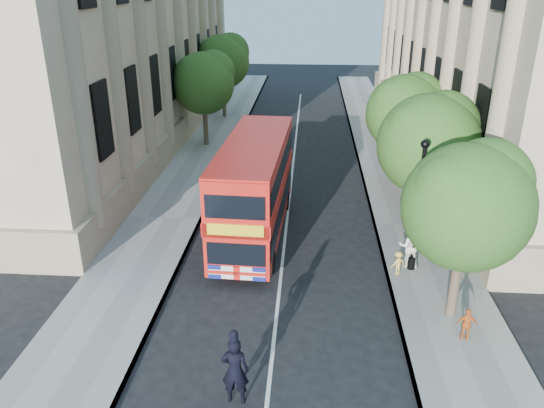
% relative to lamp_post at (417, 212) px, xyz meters
% --- Properties ---
extents(ground, '(120.00, 120.00, 0.00)m').
position_rel_lamp_post_xyz_m(ground, '(-5.00, -6.00, -2.51)').
color(ground, black).
rests_on(ground, ground).
extents(pavement_right, '(3.50, 80.00, 0.12)m').
position_rel_lamp_post_xyz_m(pavement_right, '(0.75, 4.00, -2.45)').
color(pavement_right, gray).
rests_on(pavement_right, ground).
extents(pavement_left, '(3.50, 80.00, 0.12)m').
position_rel_lamp_post_xyz_m(pavement_left, '(-10.75, 4.00, -2.45)').
color(pavement_left, gray).
rests_on(pavement_left, ground).
extents(building_right, '(12.00, 38.00, 18.00)m').
position_rel_lamp_post_xyz_m(building_right, '(8.80, 18.00, 6.49)').
color(building_right, tan).
rests_on(building_right, ground).
extents(building_left, '(12.00, 38.00, 18.00)m').
position_rel_lamp_post_xyz_m(building_left, '(-18.80, 18.00, 6.49)').
color(building_left, tan).
rests_on(building_left, ground).
extents(tree_right_near, '(4.00, 4.00, 6.08)m').
position_rel_lamp_post_xyz_m(tree_right_near, '(0.84, -2.97, 1.74)').
color(tree_right_near, '#473828').
rests_on(tree_right_near, ground).
extents(tree_right_mid, '(4.20, 4.20, 6.37)m').
position_rel_lamp_post_xyz_m(tree_right_mid, '(0.84, 3.03, 1.93)').
color(tree_right_mid, '#473828').
rests_on(tree_right_mid, ground).
extents(tree_right_far, '(4.00, 4.00, 6.15)m').
position_rel_lamp_post_xyz_m(tree_right_far, '(0.84, 9.03, 1.80)').
color(tree_right_far, '#473828').
rests_on(tree_right_far, ground).
extents(tree_left_far, '(4.00, 4.00, 6.30)m').
position_rel_lamp_post_xyz_m(tree_left_far, '(-10.96, 16.03, 1.93)').
color(tree_left_far, '#473828').
rests_on(tree_left_far, ground).
extents(tree_left_back, '(4.20, 4.20, 6.65)m').
position_rel_lamp_post_xyz_m(tree_left_back, '(-10.96, 24.03, 2.20)').
color(tree_left_back, '#473828').
rests_on(tree_left_back, ground).
extents(lamp_post, '(0.32, 0.32, 5.16)m').
position_rel_lamp_post_xyz_m(lamp_post, '(0.00, 0.00, 0.00)').
color(lamp_post, black).
rests_on(lamp_post, pavement_right).
extents(double_decker_bus, '(2.82, 9.19, 4.19)m').
position_rel_lamp_post_xyz_m(double_decker_bus, '(-6.33, 2.69, -0.19)').
color(double_decker_bus, red).
rests_on(double_decker_bus, ground).
extents(box_van, '(2.20, 4.89, 2.74)m').
position_rel_lamp_post_xyz_m(box_van, '(-7.16, 9.31, -1.17)').
color(box_van, black).
rests_on(box_van, ground).
extents(police_constable, '(0.74, 0.50, 2.02)m').
position_rel_lamp_post_xyz_m(police_constable, '(-5.84, -7.30, -1.50)').
color(police_constable, black).
rests_on(police_constable, ground).
extents(woman_pedestrian, '(0.88, 0.69, 1.79)m').
position_rel_lamp_post_xyz_m(woman_pedestrian, '(-0.11, 0.19, -1.50)').
color(woman_pedestrian, silver).
rests_on(woman_pedestrian, pavement_right).
extents(child_a, '(0.66, 0.32, 1.08)m').
position_rel_lamp_post_xyz_m(child_a, '(0.94, -4.31, -1.85)').
color(child_a, orange).
rests_on(child_a, pavement_right).
extents(child_b, '(0.70, 0.60, 0.94)m').
position_rel_lamp_post_xyz_m(child_b, '(-0.60, -0.45, -1.92)').
color(child_b, gold).
rests_on(child_b, pavement_right).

